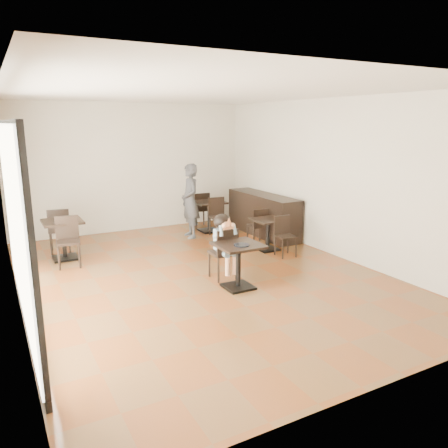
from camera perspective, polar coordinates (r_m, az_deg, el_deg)
floor at (r=7.99m, az=-2.99°, el=-6.72°), size 6.00×8.00×0.01m
ceiling at (r=7.54m, az=-3.29°, el=16.82°), size 6.00×8.00×0.01m
wall_back at (r=11.32m, az=-11.91°, el=7.21°), size 6.00×0.01×3.20m
wall_front at (r=4.40m, az=19.81°, el=-2.29°), size 6.00×0.01×3.20m
wall_left at (r=6.89m, az=-26.30°, el=2.48°), size 0.01×8.00×3.20m
wall_right at (r=9.28m, az=13.95°, el=5.86°), size 0.01×8.00×3.20m
storefront_window at (r=6.44m, az=-25.65°, el=0.06°), size 0.04×4.50×2.60m
child_table at (r=7.29m, az=1.88°, el=-5.52°), size 0.72×0.72×0.77m
child_chair at (r=7.72m, az=-0.18°, el=-3.83°), size 0.41×0.41×0.92m
child at (r=7.68m, az=-0.18°, el=-2.98°), size 0.41×0.58×1.16m
plate at (r=7.09m, az=2.31°, el=-2.75°), size 0.26×0.26×0.02m
pizza_slice at (r=7.42m, az=0.52°, el=-0.19°), size 0.27×0.21×0.06m
adult_patron at (r=10.44m, az=-4.44°, el=3.02°), size 0.48×0.68×1.77m
cafe_table_mid at (r=9.49m, az=5.74°, el=-1.39°), size 0.71×0.71×0.69m
cafe_table_left at (r=9.39m, az=-20.19°, el=-1.95°), size 0.86×0.86×0.80m
cafe_table_back at (r=11.07m, az=-1.96°, el=1.00°), size 0.79×0.79×0.77m
chair_mid_a at (r=9.95m, az=4.33°, el=-0.25°), size 0.40×0.40×0.83m
chair_mid_b at (r=9.08m, az=8.08°, el=-1.66°), size 0.40×0.40×0.83m
chair_left_a at (r=9.90m, az=-20.71°, el=-0.75°), size 0.49×0.49×0.96m
chair_left_b at (r=8.84m, az=-19.69°, el=-2.27°), size 0.49×0.49×0.96m
chair_back_a at (r=11.54m, az=-3.18°, el=1.89°), size 0.45×0.45×0.93m
chair_back_b at (r=10.58m, az=-0.63°, el=0.87°), size 0.45×0.45×0.93m
service_counter at (r=10.80m, az=5.12°, el=1.26°), size 0.60×2.40×1.00m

